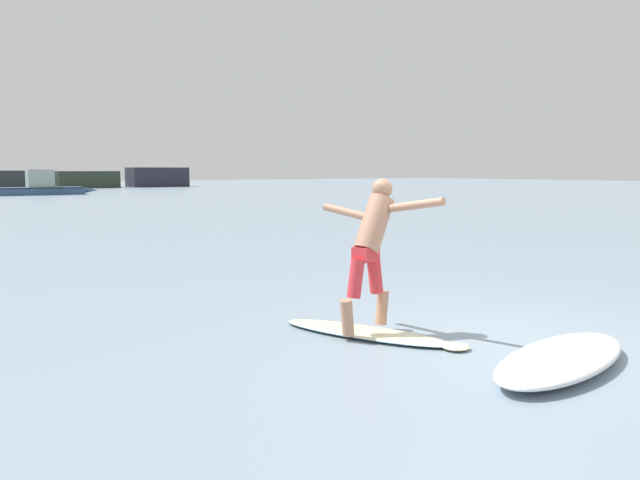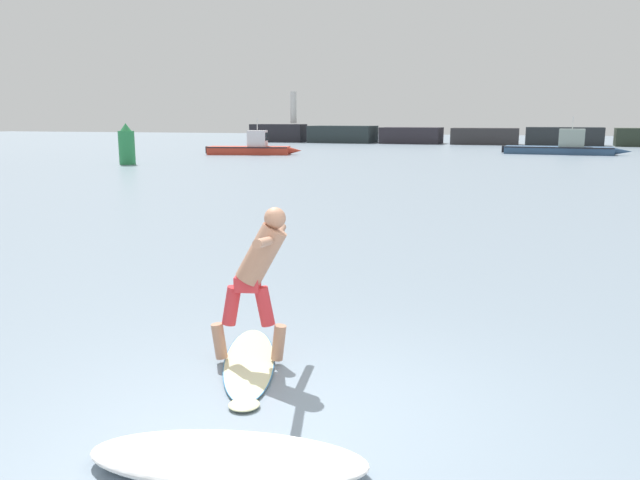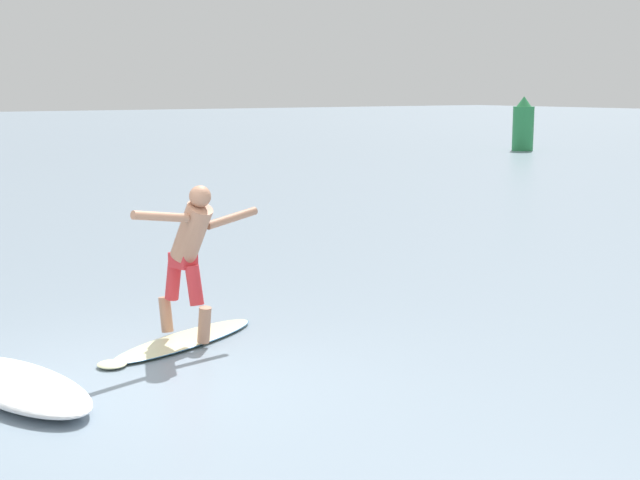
{
  "view_description": "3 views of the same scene",
  "coord_description": "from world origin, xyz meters",
  "px_view_note": "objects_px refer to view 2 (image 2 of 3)",
  "views": [
    {
      "loc": [
        -5.44,
        -4.25,
        1.82
      ],
      "look_at": [
        -0.65,
        2.32,
        0.91
      ],
      "focal_mm": 35.0,
      "sensor_mm": 36.0,
      "label": 1
    },
    {
      "loc": [
        1.64,
        -4.94,
        2.63
      ],
      "look_at": [
        -0.5,
        1.68,
        1.27
      ],
      "focal_mm": 35.0,
      "sensor_mm": 36.0,
      "label": 2
    },
    {
      "loc": [
        7.45,
        -3.06,
        2.71
      ],
      "look_at": [
        -1.23,
        2.77,
        0.92
      ],
      "focal_mm": 50.0,
      "sensor_mm": 36.0,
      "label": 3
    }
  ],
  "objects_px": {
    "small_boat_offshore": "(563,147)",
    "channel_marker_buoy": "(127,146)",
    "fishing_boat_near_jetty": "(252,148)",
    "surfboard": "(249,363)",
    "surfer": "(259,271)"
  },
  "relations": [
    {
      "from": "channel_marker_buoy",
      "to": "surfer",
      "type": "bearing_deg",
      "value": -52.74
    },
    {
      "from": "fishing_boat_near_jetty",
      "to": "small_boat_offshore",
      "type": "bearing_deg",
      "value": 19.04
    },
    {
      "from": "fishing_boat_near_jetty",
      "to": "surfer",
      "type": "bearing_deg",
      "value": -65.89
    },
    {
      "from": "small_boat_offshore",
      "to": "channel_marker_buoy",
      "type": "distance_m",
      "value": 31.19
    },
    {
      "from": "channel_marker_buoy",
      "to": "small_boat_offshore",
      "type": "bearing_deg",
      "value": 37.76
    },
    {
      "from": "surfboard",
      "to": "channel_marker_buoy",
      "type": "distance_m",
      "value": 31.77
    },
    {
      "from": "surfer",
      "to": "channel_marker_buoy",
      "type": "bearing_deg",
      "value": 127.26
    },
    {
      "from": "small_boat_offshore",
      "to": "surfer",
      "type": "bearing_deg",
      "value": -96.97
    },
    {
      "from": "surfboard",
      "to": "channel_marker_buoy",
      "type": "xyz_separation_m",
      "value": [
        -19.12,
        25.34,
        1.05
      ]
    },
    {
      "from": "surfer",
      "to": "small_boat_offshore",
      "type": "height_order",
      "value": "small_boat_offshore"
    },
    {
      "from": "surfboard",
      "to": "fishing_boat_near_jetty",
      "type": "height_order",
      "value": "fishing_boat_near_jetty"
    },
    {
      "from": "small_boat_offshore",
      "to": "channel_marker_buoy",
      "type": "bearing_deg",
      "value": -142.24
    },
    {
      "from": "surfboard",
      "to": "surfer",
      "type": "height_order",
      "value": "surfer"
    },
    {
      "from": "fishing_boat_near_jetty",
      "to": "channel_marker_buoy",
      "type": "distance_m",
      "value": 11.88
    },
    {
      "from": "fishing_boat_near_jetty",
      "to": "channel_marker_buoy",
      "type": "height_order",
      "value": "fishing_boat_near_jetty"
    }
  ]
}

